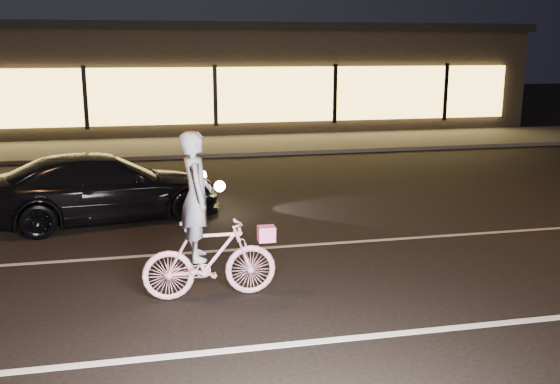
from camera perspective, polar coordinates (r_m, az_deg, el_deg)
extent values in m
plane|color=black|center=(8.83, 5.11, -8.81)|extent=(90.00, 90.00, 0.00)
cube|color=silver|center=(7.53, 8.55, -12.89)|extent=(60.00, 0.12, 0.01)
cube|color=gray|center=(10.64, 1.93, -4.89)|extent=(60.00, 0.10, 0.01)
cube|color=#383533|center=(21.21, -5.30, 4.25)|extent=(30.00, 4.00, 0.12)
cube|color=black|center=(26.96, -6.96, 10.23)|extent=(25.00, 8.00, 4.00)
cube|color=black|center=(26.94, -7.08, 14.58)|extent=(25.40, 8.40, 0.30)
cube|color=#F5C155|center=(22.91, -5.96, 8.77)|extent=(23.00, 0.15, 2.00)
cube|color=black|center=(22.79, -17.38, 8.23)|extent=(0.15, 0.08, 2.20)
cube|color=black|center=(22.83, -5.94, 8.75)|extent=(0.15, 0.08, 2.20)
cube|color=black|center=(23.75, 5.05, 8.94)|extent=(0.15, 0.08, 2.20)
cube|color=black|center=(25.43, 14.90, 8.82)|extent=(0.15, 0.08, 2.20)
imported|color=#E23C6E|center=(8.39, -6.44, -6.12)|extent=(1.79, 0.51, 1.08)
imported|color=silver|center=(8.13, -7.68, -0.36)|extent=(0.41, 0.62, 1.69)
cube|color=#F4449E|center=(8.40, -1.25, -3.84)|extent=(0.23, 0.18, 0.21)
imported|color=black|center=(12.50, -15.77, 0.41)|extent=(4.77, 2.74, 1.30)
sphere|color=#FFF2BF|center=(13.55, -7.18, 1.51)|extent=(0.22, 0.22, 0.22)
sphere|color=#FFF2BF|center=(12.44, -5.54, 0.52)|extent=(0.22, 0.22, 0.22)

